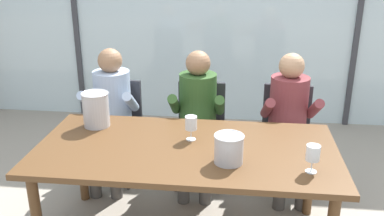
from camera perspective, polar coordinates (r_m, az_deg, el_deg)
name	(u,v)px	position (r m, az deg, el deg)	size (l,w,h in m)	color
ground	(200,170)	(4.12, 1.05, -8.34)	(14.00, 14.00, 0.00)	#9E9384
window_glass_panel	(212,13)	(5.01, 2.71, 12.64)	(7.24, 0.03, 2.60)	silver
window_mullion_left	(75,11)	(5.36, -15.40, 12.46)	(0.06, 0.06, 2.60)	#38383D
window_mullion_right	(359,15)	(5.15, 21.47, 11.49)	(0.06, 0.06, 2.60)	#38383D
hillside_vineyard	(224,8)	(8.32, 4.30, 13.22)	(13.24, 2.40, 1.87)	#386633
dining_table	(186,156)	(2.93, -0.79, -6.46)	(2.04, 1.01, 0.73)	brown
chair_near_curtain	(116,121)	(3.94, -10.10, -1.77)	(0.48, 0.48, 0.88)	#232328
chair_left_of_center	(201,125)	(3.80, 1.17, -2.29)	(0.45, 0.45, 0.88)	#232328
chair_center	(286,128)	(3.82, 12.43, -2.67)	(0.47, 0.47, 0.88)	#232328
person_pale_blue_shirt	(111,108)	(3.77, -10.80, -0.05)	(0.47, 0.62, 1.20)	#9EB2D1
person_olive_shirt	(197,112)	(3.62, 0.70, -0.53)	(0.47, 0.62, 1.20)	#2D5123
person_maroon_top	(289,116)	(3.63, 12.89, -1.02)	(0.48, 0.63, 1.20)	brown
ice_bucket_primary	(229,148)	(2.66, 4.95, -5.40)	(0.19, 0.19, 0.19)	#B7B7BC
ice_bucket_secondary	(96,109)	(3.26, -12.73, -0.13)	(0.20, 0.20, 0.26)	#B7B7BC
wine_glass_by_left_taster	(191,124)	(2.96, -0.13, -2.16)	(0.08, 0.08, 0.17)	silver
wine_glass_near_bucket	(313,154)	(2.63, 15.88, -5.97)	(0.08, 0.08, 0.17)	silver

